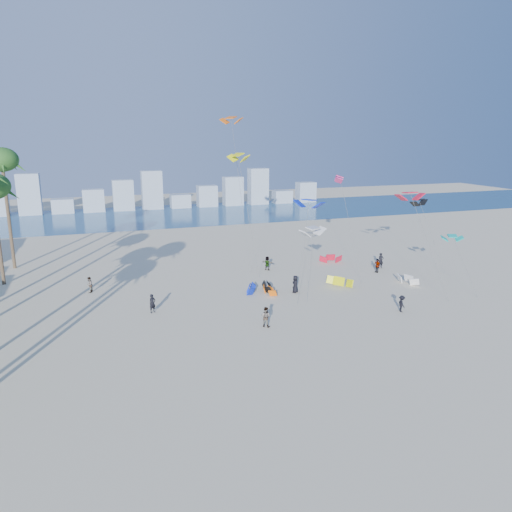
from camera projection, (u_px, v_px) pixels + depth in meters
name	position (u px, v px, depth m)	size (l,w,h in m)	color
ground	(291.00, 378.00, 32.84)	(220.00, 220.00, 0.00)	beige
ocean	(152.00, 216.00, 98.93)	(220.00, 220.00, 0.00)	navy
kitesurfer_near	(152.00, 303.00, 44.82)	(0.64, 0.42, 1.76)	black
kitesurfer_mid	(266.00, 317.00, 41.52)	(0.86, 0.67, 1.76)	gray
kitesurfers_far	(294.00, 276.00, 53.75)	(34.78, 18.94, 1.90)	black
grounded_kites	(321.00, 279.00, 54.07)	(19.76, 13.60, 1.01)	#E95F0C
flying_kites	(329.00, 184.00, 53.06)	(24.02, 23.75, 18.59)	silver
distant_skyline	(140.00, 195.00, 107.00)	(85.00, 3.00, 8.40)	#9EADBF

